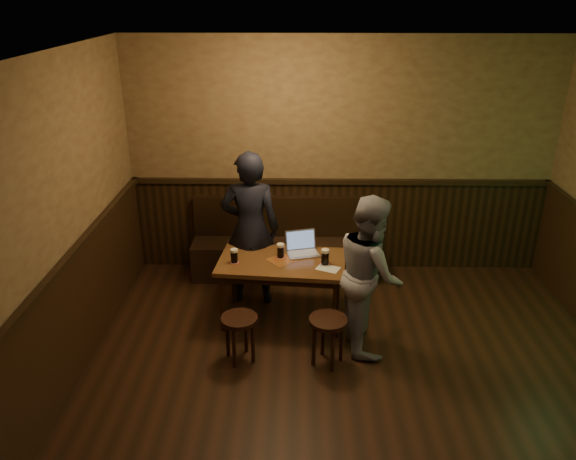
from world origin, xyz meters
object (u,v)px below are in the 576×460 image
Objects in this scene: stool_right at (328,328)px; person_grey at (370,273)px; stool_left at (240,326)px; pint_left at (234,256)px; pint_right at (325,257)px; person_suit at (250,229)px; bench at (284,251)px; pub_table at (282,268)px; pint_mid at (281,251)px; laptop at (302,247)px.

person_grey reaches higher than stool_right.
stool_right is (0.82, -0.04, 0.01)m from stool_left.
pint_left is (-0.11, 0.67, 0.39)m from stool_left.
pint_right reaches higher than pint_left.
bench is at bearing -119.26° from person_suit.
pub_table is 0.59m from person_suit.
stool_right is at bearing 124.41° from person_suit.
pint_mid is at bearing 15.18° from pint_left.
stool_left is 0.27× the size of person_suit.
laptop is at bearing 46.85° from pub_table.
pint_mid is at bearing -166.24° from laptop.
pint_left is at bearing 73.93° from person_suit.
pub_table is 0.87× the size of person_grey.
laptop is (0.58, 0.91, 0.38)m from stool_left.
bench is 1.05m from pub_table.
person_grey is at bearing -21.82° from pub_table.
pint_left reaches higher than stool_left.
pub_table is 2.80× the size of stool_right.
laptop reaches higher than pint_left.
bench reaches higher than pint_right.
person_grey reaches higher than pint_mid.
laptop reaches higher than stool_left.
person_grey is (0.64, -0.61, 0.02)m from laptop.
pint_left is at bearing -113.97° from bench.
stool_right is at bearing -2.72° from stool_left.
laptop is at bearing 131.02° from pint_right.
stool_left is 3.08× the size of pint_left.
stool_left is 2.99× the size of pint_mid.
pint_right is at bearing -17.93° from pint_mid.
bench reaches higher than pub_table.
pub_table is at bearing 7.41° from pint_left.
pint_right is at bearing -63.59° from laptop.
bench reaches higher than stool_left.
stool_left is 0.96× the size of stool_right.
pint_right is at bearing 149.06° from person_suit.
person_suit is (0.13, 0.45, 0.10)m from pint_left.
stool_left is at bearing 97.05° from person_grey.
pub_table is 0.51m from pint_left.
pint_left is 0.73m from laptop.
person_suit reaches higher than stool_left.
pub_table is 3.60× the size of laptop.
stool_right is at bearing -37.45° from pint_left.
pint_left is (-0.92, 0.71, 0.38)m from stool_right.
pint_right is at bearing -5.43° from pub_table.
pint_mid is 0.99m from person_grey.
bench is 1.74m from person_grey.
person_grey reaches higher than laptop.
person_grey is at bearing -40.65° from pint_right.
pint_mid is 0.94× the size of pint_right.
person_suit is (-0.35, 0.39, 0.27)m from pub_table.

